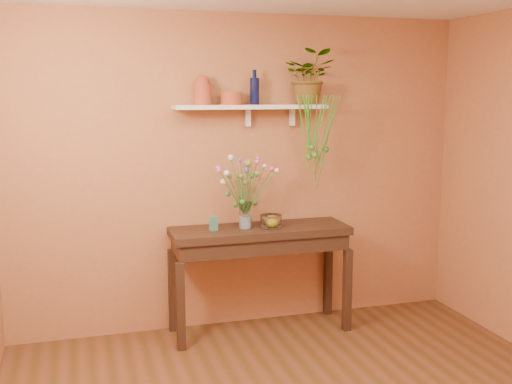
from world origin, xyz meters
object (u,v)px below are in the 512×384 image
Objects in this scene: sideboard at (260,242)px; blue_bottle at (255,90)px; bouquet at (243,179)px; spider_plant at (310,77)px; terracotta_jug at (202,91)px; glass_bowl at (271,222)px; glass_vase at (245,217)px.

blue_bottle is at bearing 92.02° from sideboard.
sideboard is 0.57m from bouquet.
sideboard is at bearing -166.74° from spider_plant.
glass_bowl is at bearing -19.55° from terracotta_jug.
glass_vase is 0.32m from bouquet.
blue_bottle is 1.30× the size of glass_vase.
bouquet is (-0.14, -0.14, -0.72)m from blue_bottle.
blue_bottle reaches higher than terracotta_jug.
bouquet is (-0.15, 0.00, 0.55)m from sideboard.
spider_plant is (0.92, -0.04, 0.12)m from terracotta_jug.
blue_bottle is 1.11m from glass_bowl.
spider_plant reaches higher than terracotta_jug.
glass_bowl reaches higher than sideboard.
terracotta_jug reaches higher than glass_vase.
blue_bottle reaches higher than bouquet.
spider_plant is 1.05m from bouquet.
glass_vase reaches higher than glass_bowl.
blue_bottle is at bearing 115.77° from glass_bowl.
bouquet reaches higher than glass_vase.
spider_plant is 1.31m from glass_vase.
glass_vase is (-0.13, 0.00, 0.23)m from sideboard.
blue_bottle is 0.49m from spider_plant.
terracotta_jug is 0.93m from spider_plant.
glass_bowl is at bearing -158.75° from spider_plant.
terracotta_jug is at bearing 155.41° from glass_vase.
sideboard is 1.36m from terracotta_jug.
glass_bowl is (0.53, -0.19, -1.09)m from terracotta_jug.
terracotta_jug is at bearing 177.66° from spider_plant.
blue_bottle is (-0.01, 0.14, 1.27)m from sideboard.
bouquet is at bearing 169.49° from glass_bowl.
blue_bottle is at bearing 49.01° from glass_vase.
blue_bottle reaches higher than glass_vase.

